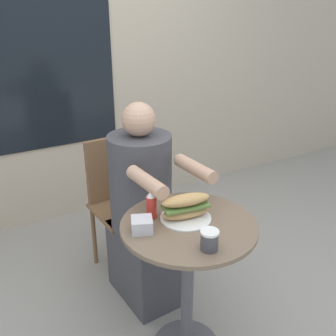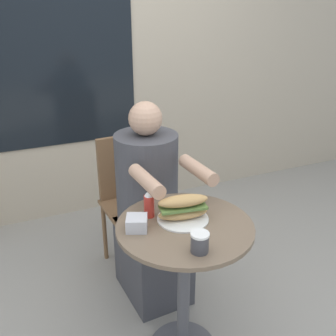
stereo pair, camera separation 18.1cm
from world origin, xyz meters
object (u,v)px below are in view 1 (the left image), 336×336
at_px(cafe_table, 188,262).
at_px(sandwich_on_plate, 186,208).
at_px(seated_diner, 145,218).
at_px(diner_chair, 119,192).
at_px(drink_cup, 209,240).
at_px(condiment_bottle, 151,205).

bearing_deg(cafe_table, sandwich_on_plate, 76.20).
bearing_deg(seated_diner, diner_chair, -92.13).
bearing_deg(diner_chair, cafe_table, 85.48).
bearing_deg(drink_cup, sandwich_on_plate, 79.49).
xyz_separation_m(sandwich_on_plate, condiment_bottle, (-0.13, 0.09, 0.01)).
distance_m(diner_chair, condiment_bottle, 0.78).
relative_size(cafe_table, drink_cup, 8.75).
relative_size(cafe_table, sandwich_on_plate, 3.10).
xyz_separation_m(seated_diner, condiment_bottle, (-0.14, -0.36, 0.30)).
distance_m(cafe_table, diner_chair, 0.84).
bearing_deg(condiment_bottle, sandwich_on_plate, -34.72).
bearing_deg(seated_diner, condiment_bottle, 65.33).
bearing_deg(cafe_table, diner_chair, 88.85).
height_order(sandwich_on_plate, drink_cup, sandwich_on_plate).
height_order(cafe_table, seated_diner, seated_diner).
bearing_deg(condiment_bottle, drink_cup, -76.20).
bearing_deg(diner_chair, condiment_bottle, 75.94).
distance_m(seated_diner, condiment_bottle, 0.49).
height_order(seated_diner, sandwich_on_plate, seated_diner).
xyz_separation_m(cafe_table, diner_chair, (0.02, 0.84, -0.01)).
height_order(diner_chair, condiment_bottle, condiment_bottle).
bearing_deg(seated_diner, cafe_table, 83.81).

